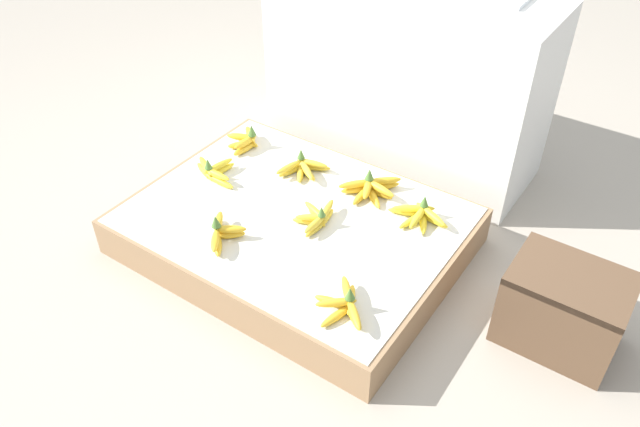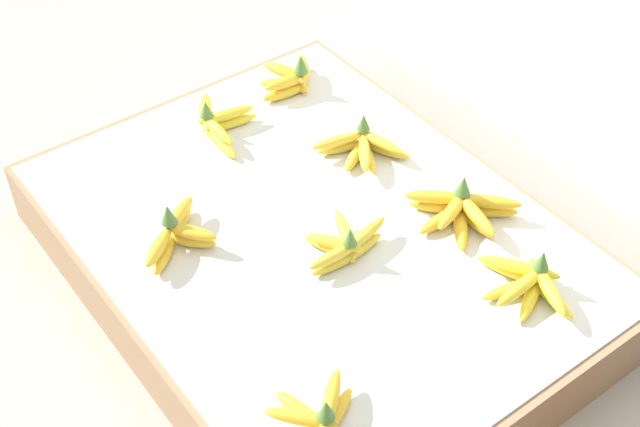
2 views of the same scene
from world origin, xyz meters
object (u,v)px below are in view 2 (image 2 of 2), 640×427
object	(u,v)px
banana_bunch_middle_midright	(345,245)
banana_bunch_back_midright	(462,210)
banana_bunch_middle_left	(216,122)
banana_bunch_back_midleft	(362,147)
banana_bunch_back_right	(529,282)
banana_bunch_front_right	(317,425)
banana_bunch_back_left	(292,78)
banana_bunch_front_midleft	(176,233)

from	to	relation	value
banana_bunch_middle_midright	banana_bunch_back_midright	size ratio (longest dim) A/B	0.96
banana_bunch_back_midright	banana_bunch_middle_left	bearing A→B (deg)	-156.09
banana_bunch_back_midleft	banana_bunch_back_right	distance (m)	0.53
banana_bunch_back_midleft	banana_bunch_middle_midright	bearing A→B (deg)	-45.08
banana_bunch_front_right	banana_bunch_back_right	bearing A→B (deg)	91.40
banana_bunch_back_midright	banana_bunch_middle_midright	bearing A→B (deg)	-104.74
banana_bunch_back_left	banana_bunch_back_midleft	bearing A→B (deg)	-5.00
banana_bunch_back_midleft	banana_bunch_front_right	bearing A→B (deg)	-44.60
banana_bunch_front_right	banana_bunch_back_left	xyz separation A→B (m)	(-0.87, 0.57, 0.00)
banana_bunch_front_midleft	banana_bunch_middle_midright	size ratio (longest dim) A/B	0.89
banana_bunch_front_midleft	banana_bunch_back_right	bearing A→B (deg)	42.68
banana_bunch_middle_left	banana_bunch_back_right	size ratio (longest dim) A/B	1.00
banana_bunch_front_right	banana_bunch_middle_midright	size ratio (longest dim) A/B	0.99
banana_bunch_middle_left	banana_bunch_back_midright	distance (m)	0.64
banana_bunch_back_midleft	banana_bunch_back_midright	world-z (taller)	banana_bunch_back_midright
banana_bunch_front_right	banana_bunch_back_midleft	bearing A→B (deg)	135.40
banana_bunch_back_midleft	banana_bunch_back_midright	xyz separation A→B (m)	(0.30, 0.04, 0.00)
banana_bunch_front_right	banana_bunch_back_midright	distance (m)	0.62
banana_bunch_front_right	banana_bunch_back_right	distance (m)	0.54
banana_bunch_front_right	banana_bunch_back_left	size ratio (longest dim) A/B	1.10
banana_bunch_back_left	banana_bunch_back_midright	distance (m)	0.62
banana_bunch_back_right	banana_bunch_middle_midright	bearing A→B (deg)	-142.91
banana_bunch_middle_midright	banana_bunch_back_midleft	bearing A→B (deg)	134.92
banana_bunch_middle_left	banana_bunch_back_left	bearing A→B (deg)	98.54
banana_bunch_front_midleft	banana_bunch_back_left	world-z (taller)	banana_bunch_back_left
banana_bunch_back_midleft	banana_bunch_back_right	bearing A→B (deg)	-0.18
banana_bunch_front_right	banana_bunch_back_midright	world-z (taller)	banana_bunch_back_midright
banana_bunch_middle_left	banana_bunch_middle_midright	distance (m)	0.51
banana_bunch_middle_midright	banana_bunch_back_midleft	distance (m)	0.33
banana_bunch_middle_midright	banana_bunch_back_right	xyz separation A→B (m)	(0.30, 0.23, 0.00)
banana_bunch_front_midleft	banana_bunch_back_midright	distance (m)	0.61
banana_bunch_back_right	banana_bunch_front_right	bearing A→B (deg)	-88.60
banana_bunch_middle_midright	banana_bunch_back_left	xyz separation A→B (m)	(-0.55, 0.26, 0.01)
banana_bunch_front_right	banana_bunch_middle_left	world-z (taller)	banana_bunch_front_right
banana_bunch_middle_midright	banana_bunch_back_right	distance (m)	0.38
banana_bunch_front_right	banana_bunch_middle_left	distance (m)	0.89
banana_bunch_back_left	banana_bunch_back_right	world-z (taller)	banana_bunch_back_left
banana_bunch_back_right	banana_bunch_back_midright	bearing A→B (deg)	170.95
banana_bunch_front_midleft	banana_bunch_back_midright	world-z (taller)	banana_bunch_back_midright
banana_bunch_middle_midright	banana_bunch_back_right	size ratio (longest dim) A/B	0.91
banana_bunch_middle_midright	banana_bunch_back_left	world-z (taller)	banana_bunch_back_left
banana_bunch_middle_midright	banana_bunch_back_midright	distance (m)	0.27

